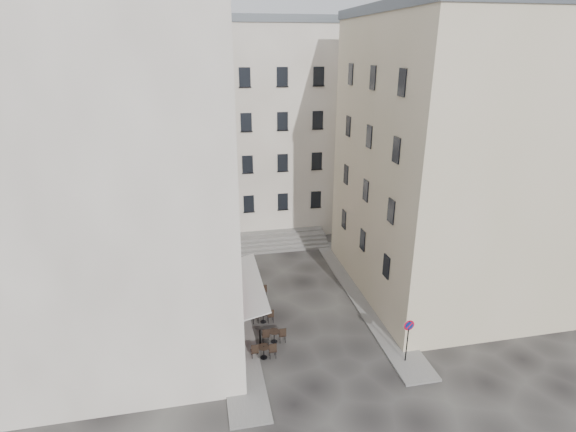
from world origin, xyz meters
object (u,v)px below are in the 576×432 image
object	(u,v)px
no_parking_sign	(408,333)
bistro_table_b	(274,335)
bistro_table_a	(264,350)
pedestrian	(253,301)

from	to	relation	value
no_parking_sign	bistro_table_b	bearing A→B (deg)	150.60
bistro_table_a	pedestrian	size ratio (longest dim) A/B	0.85
no_parking_sign	bistro_table_a	bearing A→B (deg)	161.90
bistro_table_b	no_parking_sign	bearing A→B (deg)	-25.55
pedestrian	bistro_table_b	bearing A→B (deg)	60.77
no_parking_sign	pedestrian	xyz separation A→B (m)	(-7.50, 6.67, -1.08)
pedestrian	no_parking_sign	bearing A→B (deg)	96.60
bistro_table_b	pedestrian	bearing A→B (deg)	102.52
no_parking_sign	bistro_table_a	distance (m)	7.90
bistro_table_a	bistro_table_b	world-z (taller)	bistro_table_a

